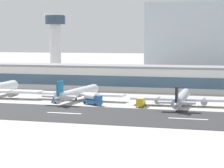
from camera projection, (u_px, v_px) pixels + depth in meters
name	position (u px, v px, depth m)	size (l,w,h in m)	color
ground_plane	(65.00, 113.00, 164.51)	(1400.00, 1400.00, 0.00)	#B2AFA8
runway_strip	(63.00, 113.00, 163.23)	(800.00, 35.16, 0.08)	#2D2D30
runway_centreline_dash_4	(64.00, 113.00, 163.12)	(12.00, 1.20, 0.01)	white
runway_centreline_dash_5	(188.00, 119.00, 151.33)	(12.00, 1.20, 0.01)	white
terminal_building	(153.00, 78.00, 236.02)	(208.83, 21.16, 11.70)	silver
control_tower	(55.00, 40.00, 282.75)	(12.23, 12.23, 38.71)	silver
airliner_blue_tail_gate_1	(76.00, 93.00, 197.17)	(38.69, 42.82, 8.94)	silver
airliner_black_tail_gate_2	(181.00, 99.00, 180.40)	(36.99, 40.92, 8.54)	silver
service_box_truck_0	(141.00, 102.00, 178.79)	(2.94, 6.12, 3.25)	gold
service_baggage_tug_1	(55.00, 101.00, 188.70)	(3.51, 3.22, 2.20)	#23569E
service_fuel_truck_2	(93.00, 99.00, 184.12)	(8.59, 6.70, 3.95)	#23569E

